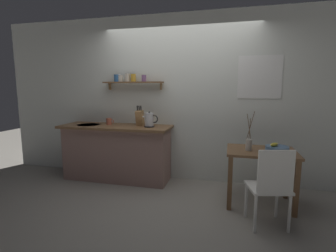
# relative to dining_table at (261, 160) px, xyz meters

# --- Properties ---
(ground_plane) EXTENTS (14.00, 14.00, 0.00)m
(ground_plane) POSITION_rel_dining_table_xyz_m (-1.23, 0.08, -0.59)
(ground_plane) COLOR gray
(back_wall) EXTENTS (6.80, 0.11, 2.70)m
(back_wall) POSITION_rel_dining_table_xyz_m (-1.03, 0.73, 0.76)
(back_wall) COLOR silver
(back_wall) RESTS_ON ground_plane
(kitchen_counter) EXTENTS (1.83, 0.63, 0.92)m
(kitchen_counter) POSITION_rel_dining_table_xyz_m (-2.23, 0.40, -0.13)
(kitchen_counter) COLOR gray
(kitchen_counter) RESTS_ON ground_plane
(wall_shelf) EXTENTS (1.02, 0.20, 0.27)m
(wall_shelf) POSITION_rel_dining_table_xyz_m (-2.04, 0.57, 1.06)
(wall_shelf) COLOR brown
(dining_table) EXTENTS (0.86, 0.64, 0.73)m
(dining_table) POSITION_rel_dining_table_xyz_m (0.00, 0.00, 0.00)
(dining_table) COLOR brown
(dining_table) RESTS_ON ground_plane
(dining_chair_near) EXTENTS (0.50, 0.47, 0.91)m
(dining_chair_near) POSITION_rel_dining_table_xyz_m (0.04, -0.60, -0.09)
(dining_chair_near) COLOR white
(dining_chair_near) RESTS_ON ground_plane
(fruit_bowl) EXTENTS (0.28, 0.28, 0.12)m
(fruit_bowl) POSITION_rel_dining_table_xyz_m (0.17, -0.06, 0.18)
(fruit_bowl) COLOR #51759E
(fruit_bowl) RESTS_ON dining_table
(twig_vase) EXTENTS (0.10, 0.08, 0.51)m
(twig_vase) POSITION_rel_dining_table_xyz_m (-0.16, -0.04, 0.22)
(twig_vase) COLOR #B7B2A8
(twig_vase) RESTS_ON dining_table
(electric_kettle) EXTENTS (0.25, 0.16, 0.25)m
(electric_kettle) POSITION_rel_dining_table_xyz_m (-1.64, 0.36, 0.44)
(electric_kettle) COLOR black
(electric_kettle) RESTS_ON kitchen_counter
(knife_block) EXTENTS (0.11, 0.16, 0.33)m
(knife_block) POSITION_rel_dining_table_xyz_m (-1.84, 0.46, 0.46)
(knife_block) COLOR tan
(knife_block) RESTS_ON kitchen_counter
(coffee_mug_by_sink) EXTENTS (0.13, 0.09, 0.11)m
(coffee_mug_by_sink) POSITION_rel_dining_table_xyz_m (-2.38, 0.44, 0.38)
(coffee_mug_by_sink) COLOR #C6664C
(coffee_mug_by_sink) RESTS_ON kitchen_counter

